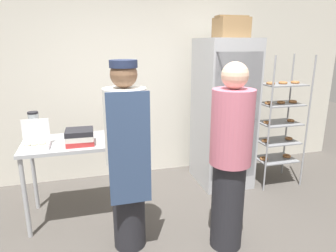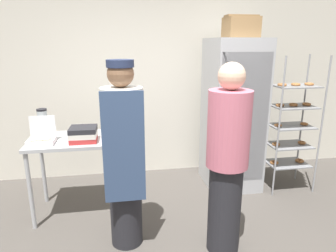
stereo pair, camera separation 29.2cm
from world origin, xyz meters
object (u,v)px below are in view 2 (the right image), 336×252
Objects in this scene: blender_pitcher at (43,124)px; person_customer at (227,161)px; baking_rack at (291,125)px; refrigerator at (233,115)px; binder_stack at (83,134)px; donut_box at (41,139)px; person_baker at (124,154)px; cardboard_storage_box at (241,27)px.

person_customer reaches higher than blender_pitcher.
baking_rack is 1.01× the size of person_customer.
refrigerator is 0.75m from baking_rack.
binder_stack is (-1.84, -0.52, -0.01)m from refrigerator.
baking_rack is 6.52× the size of donut_box.
blender_pitcher is at bearing 135.72° from person_baker.
refrigerator is 1.91m from binder_stack.
donut_box is 0.99m from person_baker.
refrigerator is 1.11× the size of baking_rack.
person_baker is (-2.14, -0.82, 0.04)m from baking_rack.
binder_stack is at bearing -33.14° from blender_pitcher.
blender_pitcher is (-0.04, 0.30, 0.09)m from donut_box.
cardboard_storage_box is (-0.70, 0.15, 1.19)m from baking_rack.
refrigerator is at bearing 94.00° from cardboard_storage_box.
person_baker is (0.86, -0.84, -0.10)m from blender_pitcher.
person_baker is (-1.43, -1.06, -0.06)m from refrigerator.
person_baker reaches higher than donut_box.
person_baker is (0.82, -0.54, -0.02)m from donut_box.
cardboard_storage_box is (2.30, 0.13, 1.05)m from blender_pitcher.
cardboard_storage_box reaches higher than person_baker.
person_customer is at bearing -113.04° from refrigerator.
binder_stack is at bearing 148.66° from person_customer.
refrigerator is 7.25× the size of donut_box.
donut_box reaches higher than binder_stack.
baking_rack is at bearing -12.45° from cardboard_storage_box.
person_customer is (1.71, -0.78, -0.04)m from donut_box.
baking_rack is 1.39m from cardboard_storage_box.
refrigerator is at bearing 36.38° from person_baker.
blender_pitcher reaches higher than binder_stack.
refrigerator is 6.46× the size of blender_pitcher.
person_baker is 0.92m from person_customer.
person_customer is at bearing -15.29° from person_baker.
refrigerator is 5.08× the size of cardboard_storage_box.
blender_pitcher is 0.17× the size of person_customer.
baking_rack is (0.70, -0.23, -0.10)m from refrigerator.
cardboard_storage_box is at bearing 34.15° from person_baker.
baking_rack is at bearing -0.37° from blender_pitcher.
donut_box is at bearing -174.57° from baking_rack.
binder_stack is at bearing -0.01° from donut_box.
person_baker reaches higher than person_customer.
cardboard_storage_box is at bearing 10.87° from donut_box.
person_baker is at bearing -53.35° from binder_stack.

